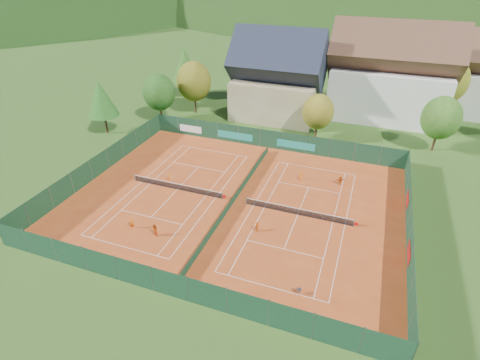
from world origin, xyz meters
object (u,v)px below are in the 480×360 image
Objects in this scene: hotel_block_b at (469,78)px; player_left_near at (132,223)px; chalet at (278,81)px; ball_hopper at (299,290)px; player_left_mid at (155,231)px; player_right_far_b at (340,180)px; hotel_block_a at (389,78)px; player_right_far_a at (301,176)px; player_left_far at (169,177)px; player_right_near at (257,227)px.

player_left_near is (-38.82, -52.91, -5.89)m from hotel_block_b.
chalet reaches higher than ball_hopper.
player_left_mid is at bearing -24.19° from player_left_near.
player_left_near is 0.93× the size of player_left_mid.
hotel_block_b is (33.00, 14.00, -0.01)m from chalet.
player_right_far_b is at bearing -117.32° from hotel_block_b.
hotel_block_b is at bearing 70.98° from ball_hopper.
player_right_far_b is at bearing -98.85° from hotel_block_a.
player_right_far_a is at bearing -9.63° from player_right_far_b.
player_left_far is (-20.72, 13.30, 0.07)m from ball_hopper.
hotel_block_a is 43.74m from player_left_far.
player_left_far is (-39.97, -42.55, -6.00)m from hotel_block_b.
player_left_far is at bearing -133.21° from hotel_block_b.
hotel_block_b is at bearing -109.51° from player_right_far_a.
chalet is at bearing -157.01° from hotel_block_b.
hotel_block_a reaches higher than player_right_far_a.
player_right_far_b is (21.71, 7.20, 0.02)m from player_left_far.
chalet reaches higher than player_left_far.
player_left_near is (-24.82, -44.91, -6.65)m from hotel_block_a.
player_left_far is at bearing 34.83° from player_right_far_a.
player_right_near is 15.12m from player_right_far_b.
chalet is 19.94m from hotel_block_a.
hotel_block_b is at bearing -134.74° from player_right_far_b.
hotel_block_b reaches higher than ball_hopper.
hotel_block_a is 42.72m from player_right_near.
ball_hopper is 9.65m from player_right_near.
ball_hopper is at bearing 69.81° from player_right_far_b.
hotel_block_b reaches higher than player_left_near.
chalet is at bearing -52.94° from player_right_far_a.
hotel_block_a is at bearing 83.74° from ball_hopper.
ball_hopper is 0.64× the size of player_left_far.
ball_hopper is 0.61× the size of player_right_far_a.
player_left_near reaches higher than player_left_far.
hotel_block_b is at bearing 22.99° from chalet.
hotel_block_b is at bearing -0.13° from player_right_near.
player_right_near is 1.02× the size of player_right_far_b.
player_right_near is (14.38, -6.02, 0.03)m from player_left_far.
player_left_mid is 1.21× the size of player_right_far_a.
player_left_far is at bearing 94.94° from player_right_near.
player_left_near is 1.18× the size of player_left_far.
ball_hopper is at bearing -111.31° from player_right_near.
player_left_near is at bearing -126.27° from hotel_block_b.
player_left_far is 0.97× the size of player_right_far_b.
player_left_near reaches higher than player_right_near.
player_left_near is at bearing -150.86° from player_left_mid.
chalet reaches higher than hotel_block_b.
hotel_block_b reaches higher than player_left_mid.
player_right_near reaches higher than player_left_far.
player_left_far is 0.95× the size of player_right_near.
player_left_far is (-6.97, -28.55, -6.00)m from chalet.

